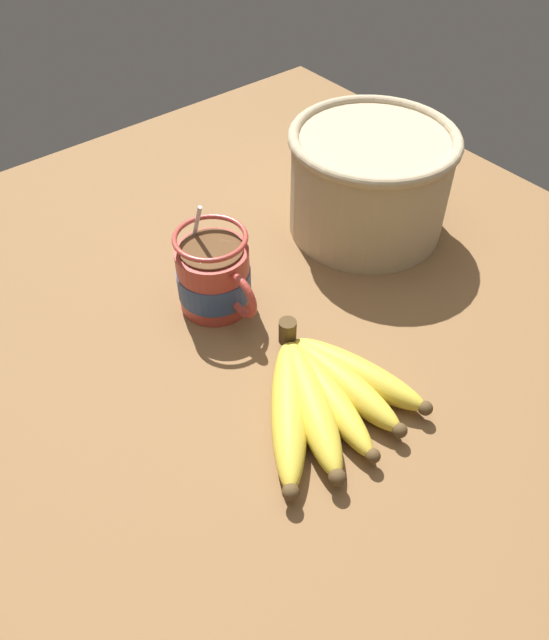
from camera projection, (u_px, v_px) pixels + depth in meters
The scene contains 4 objects.
table at pixel (253, 347), 73.57cm from camera, with size 105.13×105.13×3.66cm.
coffee_mug at pixel (213, 277), 73.03cm from camera, with size 14.37×8.75×13.35cm.
banana_bunch at pixel (324, 395), 64.10cm from camera, with size 18.61×19.73×4.19cm.
woven_basket at pixel (370, 180), 81.85cm from camera, with size 21.87×21.87×14.25cm.
Camera 1 is at (39.96, -29.14, 56.46)cm, focal length 35.00 mm.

